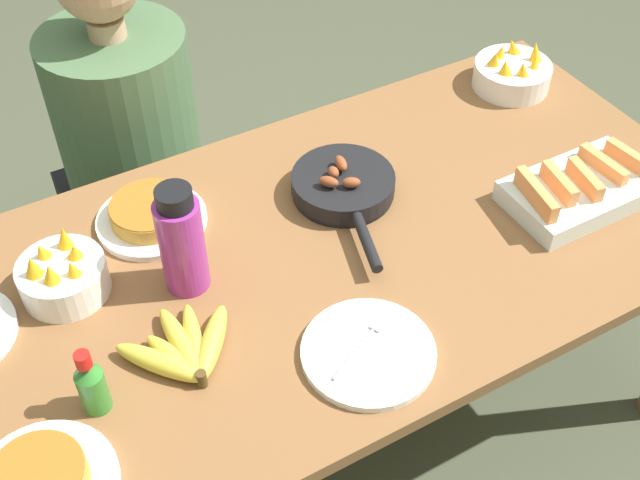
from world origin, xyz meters
The scene contains 12 objects.
ground_plane centered at (0.00, 0.00, 0.00)m, with size 14.00×14.00×0.00m, color #474C38.
dining_table centered at (0.00, 0.00, 0.63)m, with size 1.82×0.89×0.72m.
banana_bunch centered at (-0.35, -0.12, 0.74)m, with size 0.25×0.21×0.04m.
melon_tray centered at (0.58, -0.14, 0.75)m, with size 0.33×0.19×0.10m.
skillet centered at (0.13, 0.12, 0.75)m, with size 0.23×0.38×0.08m.
frittata_plate_side centered at (-0.28, 0.25, 0.75)m, with size 0.24×0.24×0.06m.
empty_plate_near_front centered at (-0.06, -0.28, 0.73)m, with size 0.25×0.25×0.02m.
fruit_bowl_mango centered at (0.73, 0.28, 0.76)m, with size 0.20×0.20×0.12m.
fruit_bowl_citrus centered at (-0.50, 0.15, 0.77)m, with size 0.17×0.17×0.13m.
water_bottle centered at (-0.28, 0.05, 0.84)m, with size 0.09×0.09×0.25m.
hot_sauce_bottle centered at (-0.53, -0.14, 0.79)m, with size 0.05×0.05×0.15m.
person_figure centered at (-0.18, 0.74, 0.46)m, with size 0.41×0.41×1.15m.
Camera 1 is at (-0.57, -1.02, 1.93)m, focal length 45.00 mm.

